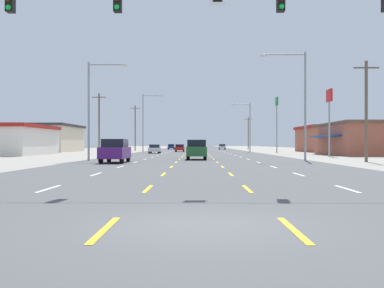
{
  "coord_description": "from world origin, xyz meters",
  "views": [
    {
      "loc": [
        -0.05,
        -8.85,
        1.6
      ],
      "look_at": [
        -0.65,
        56.45,
        1.55
      ],
      "focal_mm": 42.18,
      "sensor_mm": 36.0,
      "label": 1
    }
  ],
  "objects_px": {
    "suv_center_turn_near": "(197,149)",
    "sedan_inner_left_far": "(180,148)",
    "sedan_far_left_mid": "(155,149)",
    "sedan_center_turn_midfar": "(196,148)",
    "suv_far_left_nearest": "(115,150)",
    "streetlight_right_row_0": "(301,98)",
    "pole_sign_right_row_1": "(329,106)",
    "streetlight_left_row_1": "(145,119)",
    "sedan_far_left_farthest": "(171,147)",
    "streetlight_left_row_0": "(93,104)",
    "streetlight_right_row_1": "(248,124)",
    "pole_sign_right_row_2": "(277,111)",
    "sedan_far_right_farther": "(222,147)"
  },
  "relations": [
    {
      "from": "sedan_far_left_mid",
      "to": "sedan_center_turn_midfar",
      "type": "xyz_separation_m",
      "value": [
        6.74,
        8.49,
        0.0
      ]
    },
    {
      "from": "sedan_inner_left_far",
      "to": "streetlight_right_row_0",
      "type": "relative_size",
      "value": 0.44
    },
    {
      "from": "sedan_center_turn_midfar",
      "to": "streetlight_right_row_1",
      "type": "distance_m",
      "value": 11.23
    },
    {
      "from": "streetlight_right_row_1",
      "to": "suv_far_left_nearest",
      "type": "bearing_deg",
      "value": -109.18
    },
    {
      "from": "streetlight_right_row_1",
      "to": "sedan_far_left_farthest",
      "type": "bearing_deg",
      "value": 113.21
    },
    {
      "from": "streetlight_left_row_0",
      "to": "streetlight_left_row_1",
      "type": "bearing_deg",
      "value": 89.99
    },
    {
      "from": "sedan_inner_left_far",
      "to": "streetlight_right_row_0",
      "type": "bearing_deg",
      "value": -74.5
    },
    {
      "from": "sedan_far_left_mid",
      "to": "sedan_far_right_farther",
      "type": "xyz_separation_m",
      "value": [
        13.97,
        49.39,
        0.0
      ]
    },
    {
      "from": "suv_center_turn_near",
      "to": "sedan_center_turn_midfar",
      "type": "bearing_deg",
      "value": 90.22
    },
    {
      "from": "sedan_far_left_mid",
      "to": "sedan_center_turn_midfar",
      "type": "bearing_deg",
      "value": 51.56
    },
    {
      "from": "streetlight_left_row_0",
      "to": "streetlight_right_row_1",
      "type": "distance_m",
      "value": 47.38
    },
    {
      "from": "streetlight_left_row_1",
      "to": "streetlight_right_row_1",
      "type": "bearing_deg",
      "value": 0.0
    },
    {
      "from": "pole_sign_right_row_1",
      "to": "streetlight_right_row_1",
      "type": "height_order",
      "value": "streetlight_right_row_1"
    },
    {
      "from": "suv_center_turn_near",
      "to": "streetlight_left_row_1",
      "type": "bearing_deg",
      "value": 103.65
    },
    {
      "from": "suv_center_turn_near",
      "to": "pole_sign_right_row_1",
      "type": "relative_size",
      "value": 0.59
    },
    {
      "from": "suv_far_left_nearest",
      "to": "streetlight_left_row_1",
      "type": "height_order",
      "value": "streetlight_left_row_1"
    },
    {
      "from": "sedan_far_right_farther",
      "to": "streetlight_right_row_0",
      "type": "xyz_separation_m",
      "value": [
        2.65,
        -81.59,
        5.13
      ]
    },
    {
      "from": "pole_sign_right_row_2",
      "to": "streetlight_right_row_0",
      "type": "distance_m",
      "value": 43.16
    },
    {
      "from": "suv_center_turn_near",
      "to": "pole_sign_right_row_1",
      "type": "distance_m",
      "value": 20.13
    },
    {
      "from": "sedan_far_left_farthest",
      "to": "pole_sign_right_row_1",
      "type": "bearing_deg",
      "value": -71.28
    },
    {
      "from": "sedan_far_right_farther",
      "to": "streetlight_left_row_1",
      "type": "bearing_deg",
      "value": -113.66
    },
    {
      "from": "suv_far_left_nearest",
      "to": "sedan_inner_left_far",
      "type": "distance_m",
      "value": 51.66
    },
    {
      "from": "streetlight_left_row_0",
      "to": "sedan_center_turn_midfar",
      "type": "bearing_deg",
      "value": 76.7
    },
    {
      "from": "suv_center_turn_near",
      "to": "streetlight_left_row_1",
      "type": "height_order",
      "value": "streetlight_left_row_1"
    },
    {
      "from": "suv_far_left_nearest",
      "to": "streetlight_right_row_1",
      "type": "xyz_separation_m",
      "value": [
        16.62,
        47.78,
        4.31
      ]
    },
    {
      "from": "suv_center_turn_near",
      "to": "sedan_inner_left_far",
      "type": "xyz_separation_m",
      "value": [
        -3.28,
        43.97,
        -0.27
      ]
    },
    {
      "from": "sedan_far_right_farther",
      "to": "pole_sign_right_row_2",
      "type": "bearing_deg",
      "value": -78.26
    },
    {
      "from": "pole_sign_right_row_2",
      "to": "sedan_far_left_farthest",
      "type": "bearing_deg",
      "value": 119.28
    },
    {
      "from": "sedan_far_left_mid",
      "to": "streetlight_left_row_1",
      "type": "xyz_separation_m",
      "value": [
        -2.87,
        10.95,
        5.52
      ]
    },
    {
      "from": "sedan_center_turn_midfar",
      "to": "sedan_far_right_farther",
      "type": "distance_m",
      "value": 41.53
    },
    {
      "from": "suv_center_turn_near",
      "to": "streetlight_right_row_0",
      "type": "height_order",
      "value": "streetlight_right_row_0"
    },
    {
      "from": "sedan_far_left_mid",
      "to": "sedan_inner_left_far",
      "type": "height_order",
      "value": "same"
    },
    {
      "from": "pole_sign_right_row_2",
      "to": "streetlight_right_row_0",
      "type": "xyz_separation_m",
      "value": [
        -5.42,
        -42.77,
        -1.82
      ]
    },
    {
      "from": "sedan_inner_left_far",
      "to": "streetlight_right_row_0",
      "type": "distance_m",
      "value": 48.96
    },
    {
      "from": "streetlight_left_row_1",
      "to": "sedan_inner_left_far",
      "type": "bearing_deg",
      "value": 30.14
    },
    {
      "from": "suv_far_left_nearest",
      "to": "suv_center_turn_near",
      "type": "xyz_separation_m",
      "value": [
        6.82,
        7.57,
        0.0
      ]
    },
    {
      "from": "streetlight_left_row_0",
      "to": "streetlight_right_row_0",
      "type": "bearing_deg",
      "value": -0.0
    },
    {
      "from": "sedan_far_right_farther",
      "to": "sedan_inner_left_far",
      "type": "bearing_deg",
      "value": -106.63
    },
    {
      "from": "streetlight_right_row_0",
      "to": "suv_center_turn_near",
      "type": "bearing_deg",
      "value": 163.18
    },
    {
      "from": "sedan_center_turn_midfar",
      "to": "sedan_far_right_farther",
      "type": "bearing_deg",
      "value": 79.98
    },
    {
      "from": "sedan_center_turn_midfar",
      "to": "pole_sign_right_row_1",
      "type": "height_order",
      "value": "pole_sign_right_row_1"
    },
    {
      "from": "suv_far_left_nearest",
      "to": "streetlight_right_row_0",
      "type": "relative_size",
      "value": 0.48
    },
    {
      "from": "pole_sign_right_row_2",
      "to": "streetlight_left_row_1",
      "type": "distance_m",
      "value": 24.96
    },
    {
      "from": "sedan_center_turn_midfar",
      "to": "streetlight_left_row_0",
      "type": "xyz_separation_m",
      "value": [
        -9.62,
        -40.69,
        4.6
      ]
    },
    {
      "from": "suv_far_left_nearest",
      "to": "sedan_inner_left_far",
      "type": "relative_size",
      "value": 1.09
    },
    {
      "from": "streetlight_left_row_0",
      "to": "streetlight_right_row_1",
      "type": "relative_size",
      "value": 1.0
    },
    {
      "from": "suv_center_turn_near",
      "to": "sedan_far_left_farthest",
      "type": "xyz_separation_m",
      "value": [
        -6.91,
        79.17,
        -0.27
      ]
    },
    {
      "from": "sedan_far_left_mid",
      "to": "streetlight_right_row_1",
      "type": "height_order",
      "value": "streetlight_right_row_1"
    },
    {
      "from": "sedan_far_right_farther",
      "to": "pole_sign_right_row_1",
      "type": "relative_size",
      "value": 0.54
    },
    {
      "from": "sedan_far_left_mid",
      "to": "suv_center_turn_near",
      "type": "bearing_deg",
      "value": -76.75
    }
  ]
}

